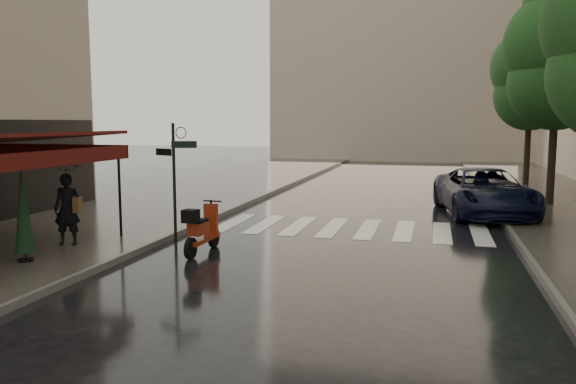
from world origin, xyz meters
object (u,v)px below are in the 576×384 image
at_px(scooter, 201,231).
at_px(parasol_back, 23,209).
at_px(parked_car, 484,192).
at_px(pedestrian_with_umbrella, 66,177).

bearing_deg(scooter, parasol_back, -145.48).
height_order(scooter, parasol_back, parasol_back).
height_order(parked_car, parasol_back, parasol_back).
bearing_deg(parasol_back, scooter, 32.96).
bearing_deg(scooter, parked_car, 49.12).
distance_m(pedestrian_with_umbrella, scooter, 3.58).
xyz_separation_m(pedestrian_with_umbrella, parasol_back, (0.13, -1.68, -0.51)).
bearing_deg(parasol_back, parked_car, 43.63).
relative_size(scooter, parked_car, 0.32).
distance_m(pedestrian_with_umbrella, parasol_back, 1.76).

